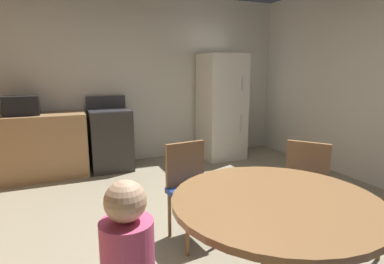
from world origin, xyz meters
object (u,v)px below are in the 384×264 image
Objects in this scene: microwave at (22,106)px; chair_northeast at (304,185)px; dining_table at (274,222)px; chair_north at (191,185)px; refrigerator at (221,107)px; oven_range at (110,139)px.

chair_northeast is at bearing -48.47° from microwave.
microwave reaches higher than dining_table.
refrigerator is at bearing 139.83° from chair_north.
dining_table is at bearing -64.33° from microwave.
chair_north is 1.00m from chair_northeast.
microwave is at bearing -86.56° from chair_northeast.
refrigerator reaches higher than microwave.
refrigerator is at bearing -0.95° from microwave.
refrigerator is 1.41× the size of dining_table.
microwave is 2.84m from chair_north.
chair_north is at bearing -81.49° from oven_range.
dining_table is at bearing -82.02° from oven_range.
refrigerator is at bearing 67.16° from dining_table.
oven_range is at bearing -178.26° from chair_north.
microwave is 3.77m from dining_table.
refrigerator is 4.00× the size of microwave.
chair_north is at bearing -57.50° from microwave.
dining_table is 1.43× the size of chair_northeast.
chair_north and chair_northeast have the same top height.
oven_range is at bearing 178.36° from refrigerator.
chair_northeast is at bearing -102.43° from refrigerator.
dining_table is at bearing 0.00° from chair_northeast.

